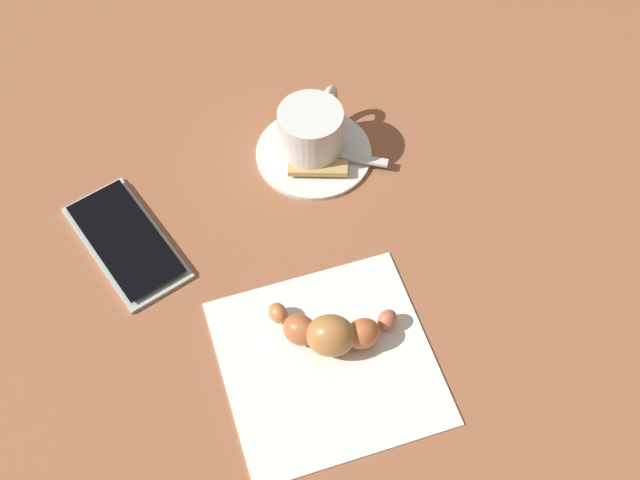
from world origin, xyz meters
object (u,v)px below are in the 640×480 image
Objects in this scene: saucer at (314,152)px; napkin at (327,361)px; teaspoon at (310,149)px; cell_phone at (126,241)px; sugar_packet at (318,168)px; espresso_cup at (311,130)px; croissant at (331,332)px.

napkin is at bearing -15.74° from saucer.
teaspoon reaches higher than cell_phone.
sugar_packet is 0.21m from cell_phone.
espresso_cup is 0.71× the size of teaspoon.
napkin is 0.03m from croissant.
teaspoon is at bearing -37.92° from espresso_cup.
napkin is at bearing -14.76° from teaspoon.
sugar_packet is at bearing -9.92° from saucer.
sugar_packet is 0.33× the size of napkin.
teaspoon is at bearing 166.46° from croissant.
cell_phone is (-0.17, -0.15, -0.02)m from croissant.
cell_phone is at bearing -77.27° from saucer.
cell_phone is (0.05, -0.21, -0.01)m from teaspoon.
cell_phone is at bearing -77.30° from teaspoon.
napkin is 1.17× the size of cell_phone.
croissant is (-0.02, 0.01, 0.02)m from napkin.
teaspoon is (0.00, -0.00, -0.02)m from espresso_cup.
saucer is at bearing 104.10° from teaspoon.
cell_phone is at bearing -141.87° from napkin.
sugar_packet is at bearing 164.71° from croissant.
saucer is 0.03m from sugar_packet.
sugar_packet reaches higher than saucer.
teaspoon is at bearing 165.24° from napkin.
croissant reaches higher than napkin.
sugar_packet reaches higher than napkin.
napkin is (0.23, -0.07, -0.00)m from saucer.
croissant reaches higher than teaspoon.
saucer is 0.03m from espresso_cup.
espresso_cup is 0.43× the size of napkin.
espresso_cup is at bearing 103.15° from sugar_packet.
saucer is 0.22m from croissant.
napkin is (0.23, -0.06, -0.01)m from teaspoon.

